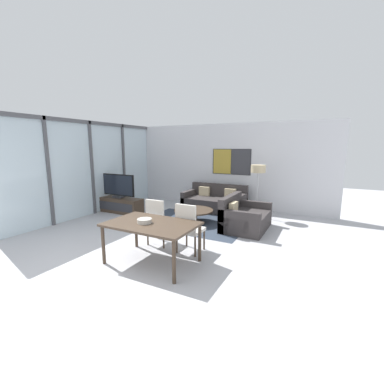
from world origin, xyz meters
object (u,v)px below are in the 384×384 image
at_px(dining_table, 152,227).
at_px(tv_console, 119,205).
at_px(dining_chair_left, 158,220).
at_px(floor_lamp, 258,172).
at_px(television, 118,186).
at_px(coffee_table, 194,213).
at_px(sofa_main, 215,202).
at_px(fruit_bowl, 145,221).
at_px(dining_chair_centre, 189,226).
at_px(sofa_side, 243,218).

bearing_deg(dining_table, tv_console, 141.71).
bearing_deg(dining_chair_left, floor_lamp, 67.98).
height_order(tv_console, television, television).
bearing_deg(tv_console, coffee_table, 2.16).
bearing_deg(sofa_main, television, -148.12).
relative_size(tv_console, sofa_main, 0.84).
relative_size(sofa_main, floor_lamp, 1.27).
bearing_deg(fruit_bowl, television, 140.08).
relative_size(coffee_table, dining_chair_centre, 1.07).
distance_m(sofa_main, sofa_side, 1.96).
distance_m(sofa_side, coffee_table, 1.35).
xyz_separation_m(fruit_bowl, floor_lamp, (1.01, 3.98, 0.56)).
height_order(sofa_main, dining_chair_left, dining_chair_left).
relative_size(coffee_table, dining_chair_left, 1.07).
bearing_deg(tv_console, television, 90.00).
bearing_deg(fruit_bowl, dining_chair_left, 108.91).
xyz_separation_m(dining_chair_centre, floor_lamp, (0.53, 3.25, 0.79)).
distance_m(tv_console, sofa_side, 3.97).
relative_size(sofa_side, coffee_table, 1.30).
bearing_deg(dining_table, sofa_main, 96.63).
distance_m(tv_console, dining_table, 3.96).
distance_m(dining_table, floor_lamp, 4.08).
height_order(dining_table, fruit_bowl, fruit_bowl).
xyz_separation_m(sofa_main, dining_table, (0.47, -4.06, 0.39)).
bearing_deg(fruit_bowl, tv_console, 140.08).
xyz_separation_m(sofa_main, floor_lamp, (1.38, -0.14, 1.06)).
distance_m(television, coffee_table, 2.68).
height_order(sofa_side, dining_chair_left, dining_chair_left).
bearing_deg(dining_table, coffee_table, 100.56).
bearing_deg(tv_console, dining_chair_centre, -27.06).
xyz_separation_m(sofa_side, floor_lamp, (0.03, 1.29, 1.06)).
xyz_separation_m(dining_table, dining_chair_centre, (0.38, 0.67, -0.12)).
relative_size(tv_console, coffee_table, 1.53).
bearing_deg(coffee_table, fruit_bowl, -81.92).
distance_m(tv_console, fruit_bowl, 3.93).
relative_size(tv_console, dining_chair_centre, 1.65).
distance_m(dining_chair_left, fruit_bowl, 0.88).
height_order(television, dining_chair_left, television).
xyz_separation_m(dining_table, fruit_bowl, (-0.10, -0.06, 0.11)).
xyz_separation_m(tv_console, dining_table, (3.09, -2.44, 0.43)).
xyz_separation_m(coffee_table, dining_chair_centre, (0.85, -1.87, 0.27)).
height_order(dining_chair_left, floor_lamp, floor_lamp).
relative_size(sofa_main, fruit_bowl, 7.52).
relative_size(television, dining_chair_centre, 1.27).
xyz_separation_m(sofa_side, dining_chair_centre, (-0.50, -1.97, 0.27)).
bearing_deg(dining_chair_centre, tv_console, 152.94).
height_order(sofa_main, floor_lamp, floor_lamp).
xyz_separation_m(sofa_side, dining_table, (-0.87, -2.63, 0.39)).
xyz_separation_m(television, dining_chair_centre, (3.46, -1.77, -0.29)).
bearing_deg(tv_console, dining_chair_left, -32.05).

